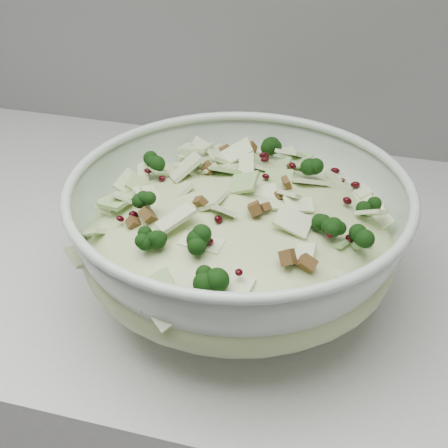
% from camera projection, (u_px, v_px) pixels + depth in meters
% --- Properties ---
extents(mixing_bowl, '(0.38, 0.38, 0.14)m').
position_uv_depth(mixing_bowl, '(238.00, 238.00, 0.64)').
color(mixing_bowl, silver).
rests_on(mixing_bowl, counter).
extents(salad, '(0.38, 0.38, 0.14)m').
position_uv_depth(salad, '(239.00, 220.00, 0.63)').
color(salad, '#BCCC8B').
rests_on(salad, mixing_bowl).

